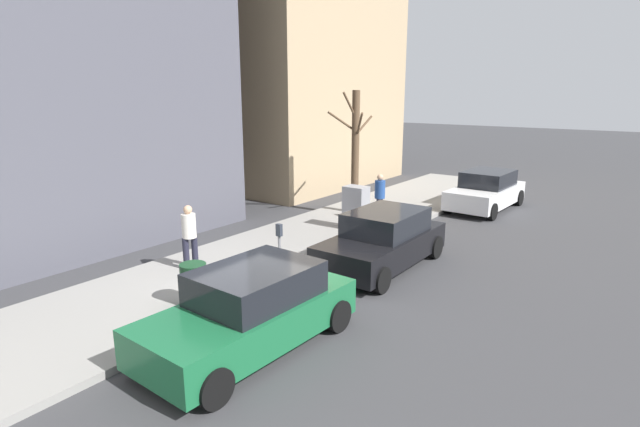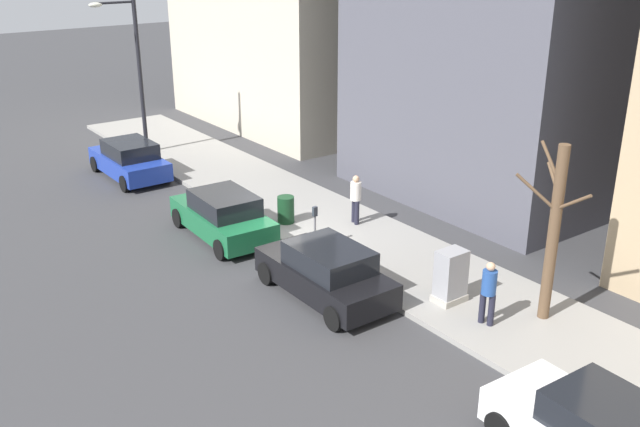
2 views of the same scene
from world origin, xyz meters
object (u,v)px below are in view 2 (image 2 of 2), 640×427
at_px(parking_meter, 315,223).
at_px(bare_tree, 553,231).
at_px(parked_car_green, 223,216).
at_px(pedestrian_midblock, 356,197).
at_px(trash_bin, 286,210).
at_px(pedestrian_near_meter, 489,290).
at_px(parked_car_blue, 130,160).
at_px(utility_box, 451,277).
at_px(parked_car_black, 326,272).
at_px(streetlamp, 133,64).

relative_size(parking_meter, bare_tree, 0.30).
bearing_deg(parked_car_green, parking_meter, -56.53).
relative_size(bare_tree, pedestrian_midblock, 2.70).
bearing_deg(trash_bin, pedestrian_near_meter, -88.12).
distance_m(parking_meter, pedestrian_midblock, 2.43).
xyz_separation_m(bare_tree, pedestrian_near_meter, (-1.42, 0.61, -1.40)).
bearing_deg(parked_car_blue, parking_meter, -81.00).
relative_size(parking_meter, utility_box, 0.94).
distance_m(trash_bin, pedestrian_near_meter, 8.48).
xyz_separation_m(parked_car_black, pedestrian_midblock, (3.73, 3.38, 0.35)).
height_order(parking_meter, trash_bin, parking_meter).
bearing_deg(streetlamp, parked_car_blue, -120.82).
relative_size(parked_car_blue, pedestrian_near_meter, 2.54).
bearing_deg(streetlamp, pedestrian_midblock, -78.51).
distance_m(parked_car_blue, streetlamp, 4.46).
bearing_deg(pedestrian_midblock, streetlamp, -153.34).
bearing_deg(bare_tree, pedestrian_midblock, 89.08).
bearing_deg(streetlamp, parked_car_black, -94.79).
xyz_separation_m(utility_box, pedestrian_midblock, (1.42, 5.69, 0.24)).
distance_m(bare_tree, pedestrian_near_meter, 2.08).
relative_size(parked_car_blue, pedestrian_midblock, 2.54).
height_order(parked_car_black, parked_car_green, same).
height_order(parked_car_black, trash_bin, parked_car_black).
bearing_deg(parking_meter, trash_bin, 78.83).
relative_size(parked_car_blue, trash_bin, 4.68).
relative_size(utility_box, bare_tree, 0.32).
distance_m(utility_box, bare_tree, 2.87).
relative_size(parked_car_black, bare_tree, 0.94).
height_order(parked_car_black, parked_car_blue, same).
distance_m(utility_box, trash_bin, 7.12).
height_order(bare_tree, pedestrian_midblock, bare_tree).
bearing_deg(parked_car_green, parked_car_blue, 92.48).
bearing_deg(parking_meter, parked_car_blue, 99.47).
bearing_deg(utility_box, parking_meter, 99.99).
bearing_deg(parking_meter, bare_tree, -72.44).
relative_size(parked_car_black, parking_meter, 3.11).
bearing_deg(parking_meter, parked_car_green, 121.40).
xyz_separation_m(streetlamp, trash_bin, (0.62, -10.59, -3.42)).
distance_m(parked_car_blue, bare_tree, 17.58).
xyz_separation_m(bare_tree, pedestrian_midblock, (0.12, 7.65, -1.40)).
bearing_deg(streetlamp, utility_box, -86.71).
bearing_deg(bare_tree, streetlamp, 96.72).
bearing_deg(parked_car_green, bare_tree, -66.10).
bearing_deg(utility_box, pedestrian_midblock, 75.96).
relative_size(parked_car_blue, streetlamp, 0.65).
bearing_deg(trash_bin, parked_car_black, -111.68).
xyz_separation_m(utility_box, bare_tree, (1.30, -1.97, 1.64)).
bearing_deg(bare_tree, parking_meter, 107.56).
bearing_deg(streetlamp, parking_meter, -89.26).
xyz_separation_m(parked_car_blue, bare_tree, (3.86, -17.07, 1.75)).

